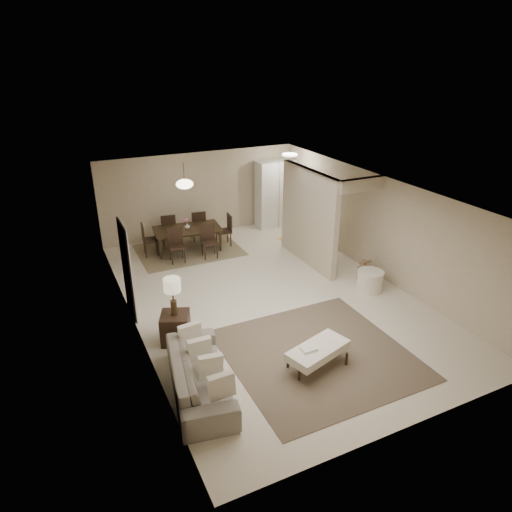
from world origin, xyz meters
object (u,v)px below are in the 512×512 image
dining_table (188,239)px  ottoman_bench (318,351)px  pantry_cabinet (275,194)px  side_table (176,328)px  round_pouf (370,281)px  sofa (200,374)px  wicker_basket (364,274)px

dining_table → ottoman_bench: bearing=-79.8°
pantry_cabinet → dining_table: bearing=-165.9°
dining_table → side_table: bearing=-104.8°
side_table → round_pouf: side_table is taller
sofa → wicker_basket: (4.99, 2.12, -0.17)m
sofa → ottoman_bench: (2.09, -0.30, 0.01)m
pantry_cabinet → wicker_basket: size_ratio=5.86×
pantry_cabinet → sofa: bearing=-126.3°
round_pouf → wicker_basket: bearing=64.3°
sofa → dining_table: size_ratio=1.22×
side_table → sofa: bearing=-91.8°
pantry_cabinet → side_table: size_ratio=3.56×
pantry_cabinet → round_pouf: (-0.05, -4.91, -0.81)m
ottoman_bench → wicker_basket: (2.90, 2.42, -0.18)m
wicker_basket → pantry_cabinet: bearing=92.5°
sofa → round_pouf: (4.75, 1.62, -0.09)m
pantry_cabinet → sofa: (-4.80, -6.54, -0.72)m
pantry_cabinet → dining_table: 3.34m
sofa → round_pouf: sofa is taller
round_pouf → dining_table: (-3.11, 4.12, 0.08)m
wicker_basket → round_pouf: bearing=-115.7°
wicker_basket → dining_table: size_ratio=0.19×
sofa → side_table: sofa is taller
pantry_cabinet → wicker_basket: pantry_cabinet is taller
side_table → wicker_basket: bearing=6.5°
sofa → side_table: size_ratio=3.80×
pantry_cabinet → side_table: 6.92m
sofa → wicker_basket: sofa is taller
sofa → ottoman_bench: bearing=-88.2°
sofa → dining_table: (1.64, 5.74, -0.00)m
wicker_basket → dining_table: (-3.35, 3.62, 0.17)m
ottoman_bench → round_pouf: round_pouf is taller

